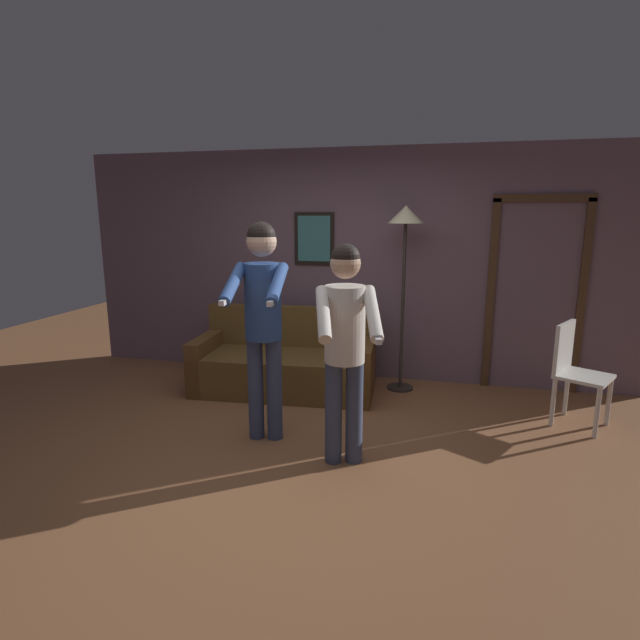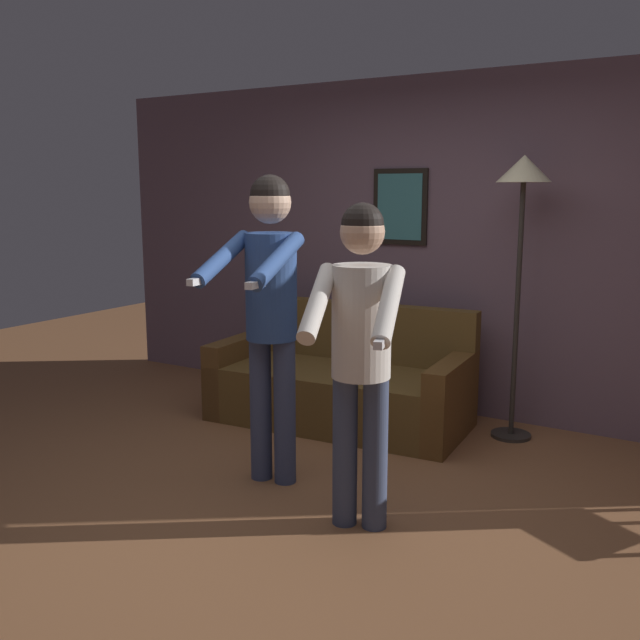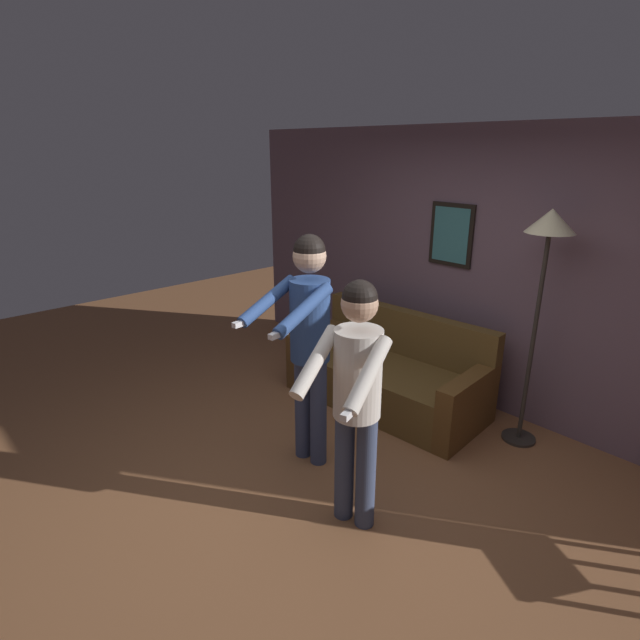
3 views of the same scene
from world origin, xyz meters
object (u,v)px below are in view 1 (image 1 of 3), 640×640
(person_standing_left, at_px, (263,309))
(person_standing_right, at_px, (345,335))
(couch, at_px, (285,365))
(dining_chair_distant, at_px, (574,368))
(torchiere_lamp, at_px, (405,234))

(person_standing_left, distance_m, person_standing_right, 0.78)
(couch, relative_size, dining_chair_distant, 2.10)
(dining_chair_distant, bearing_deg, torchiere_lamp, 160.47)
(torchiere_lamp, relative_size, person_standing_right, 1.17)
(couch, height_order, person_standing_right, person_standing_right)
(person_standing_left, relative_size, dining_chair_distant, 1.96)
(couch, relative_size, person_standing_left, 1.07)
(person_standing_left, distance_m, dining_chair_distant, 2.83)
(torchiere_lamp, height_order, person_standing_right, torchiere_lamp)
(person_standing_right, relative_size, dining_chair_distant, 1.80)
(person_standing_left, relative_size, person_standing_right, 1.09)
(torchiere_lamp, bearing_deg, couch, -165.05)
(dining_chair_distant, bearing_deg, person_standing_right, -147.00)
(couch, xyz_separation_m, person_standing_right, (0.93, -1.45, 0.73))
(couch, distance_m, dining_chair_distant, 2.82)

